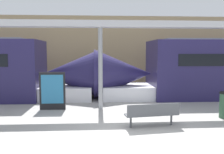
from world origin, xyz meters
The scene contains 6 objects.
ground_plane centered at (0.00, 0.00, 0.00)m, with size 60.00×60.00×0.00m, color #9E9B96.
station_wall centered at (0.00, 10.12, 2.50)m, with size 56.00×0.20×5.00m, color tan.
bench_near centered at (0.73, 0.47, 0.47)m, with size 1.83×0.69×0.79m.
poster_board centered at (-2.99, 3.22, 0.82)m, with size 1.10×0.07×1.63m.
support_column_near centered at (-0.92, 3.34, 1.76)m, with size 0.19×0.19×3.53m, color gray.
canopy_beam centered at (-0.92, 3.34, 3.67)m, with size 28.00×0.60×0.28m, color #B7B7BC.
Camera 1 is at (-1.10, -7.49, 2.44)m, focal length 40.00 mm.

